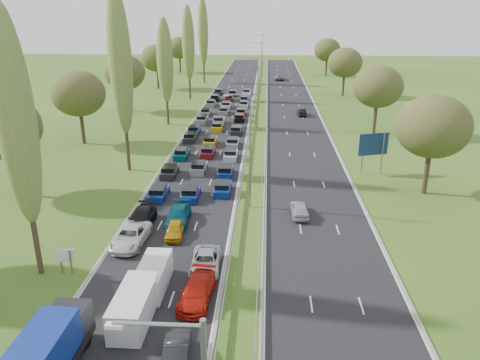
# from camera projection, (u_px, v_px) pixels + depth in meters

# --- Properties ---
(ground) EXTENTS (260.00, 260.00, 0.00)m
(ground) POSITION_uv_depth(u_px,v_px,m) (258.00, 124.00, 83.91)
(ground) COLOR #325219
(ground) RESTS_ON ground
(near_carriageway) EXTENTS (10.50, 215.00, 0.04)m
(near_carriageway) POSITION_uv_depth(u_px,v_px,m) (222.00, 121.00, 86.62)
(near_carriageway) COLOR black
(near_carriageway) RESTS_ON ground
(far_carriageway) EXTENTS (10.50, 215.00, 0.04)m
(far_carriageway) POSITION_uv_depth(u_px,v_px,m) (295.00, 122.00, 85.89)
(far_carriageway) COLOR black
(far_carriageway) RESTS_ON ground
(central_reservation) EXTENTS (2.36, 215.00, 0.32)m
(central_reservation) POSITION_uv_depth(u_px,v_px,m) (258.00, 118.00, 86.06)
(central_reservation) COLOR gray
(central_reservation) RESTS_ON ground
(lamp_columns) EXTENTS (0.18, 140.18, 12.00)m
(lamp_columns) POSITION_uv_depth(u_px,v_px,m) (258.00, 93.00, 79.96)
(lamp_columns) COLOR gray
(lamp_columns) RESTS_ON ground
(poplar_row) EXTENTS (2.80, 127.80, 22.44)m
(poplar_row) POSITION_uv_depth(u_px,v_px,m) (149.00, 60.00, 69.40)
(poplar_row) COLOR #2D2116
(poplar_row) RESTS_ON ground
(woodland_left) EXTENTS (8.00, 166.00, 11.10)m
(woodland_left) POSITION_uv_depth(u_px,v_px,m) (69.00, 98.00, 66.41)
(woodland_left) COLOR #2D2116
(woodland_left) RESTS_ON ground
(woodland_right) EXTENTS (8.00, 153.00, 11.10)m
(woodland_right) POSITION_uv_depth(u_px,v_px,m) (391.00, 96.00, 67.71)
(woodland_right) COLOR #2D2116
(woodland_right) RESTS_ON ground
(traffic_queue_fill) EXTENTS (8.95, 69.63, 0.80)m
(traffic_queue_fill) POSITION_uv_depth(u_px,v_px,m) (219.00, 125.00, 81.67)
(traffic_queue_fill) COLOR navy
(traffic_queue_fill) RESTS_ON ground
(near_car_2) EXTENTS (2.90, 5.73, 1.55)m
(near_car_2) POSITION_uv_depth(u_px,v_px,m) (131.00, 236.00, 41.16)
(near_car_2) COLOR silver
(near_car_2) RESTS_ON near_carriageway
(near_car_3) EXTENTS (2.35, 5.51, 1.59)m
(near_car_3) POSITION_uv_depth(u_px,v_px,m) (141.00, 218.00, 44.61)
(near_car_3) COLOR black
(near_car_3) RESTS_ON near_carriageway
(near_car_7) EXTENTS (2.23, 5.21, 1.50)m
(near_car_7) POSITION_uv_depth(u_px,v_px,m) (178.00, 215.00, 45.38)
(near_car_7) COLOR #054250
(near_car_7) RESTS_ON near_carriageway
(near_car_8) EXTENTS (1.78, 3.96, 1.32)m
(near_car_8) POSITION_uv_depth(u_px,v_px,m) (175.00, 229.00, 42.69)
(near_car_8) COLOR #AA800B
(near_car_8) RESTS_ON near_carriageway
(near_car_9) EXTENTS (1.75, 4.28, 1.38)m
(near_car_9) POSITION_uv_depth(u_px,v_px,m) (176.00, 355.00, 27.25)
(near_car_9) COLOR black
(near_car_9) RESTS_ON near_carriageway
(near_car_10) EXTENTS (2.39, 5.05, 1.39)m
(near_car_10) POSITION_uv_depth(u_px,v_px,m) (205.00, 262.00, 37.21)
(near_car_10) COLOR #9FA3A8
(near_car_10) RESTS_ON near_carriageway
(near_car_11) EXTENTS (2.54, 5.38, 1.52)m
(near_car_11) POSITION_uv_depth(u_px,v_px,m) (197.00, 291.00, 33.20)
(near_car_11) COLOR #AA150A
(near_car_11) RESTS_ON near_carriageway
(far_car_0) EXTENTS (1.88, 4.28, 1.44)m
(far_car_0) POSITION_uv_depth(u_px,v_px,m) (299.00, 209.00, 46.88)
(far_car_0) COLOR #A1A4AB
(far_car_0) RESTS_ON far_carriageway
(far_car_1) EXTENTS (1.69, 4.25, 1.37)m
(far_car_1) POSITION_uv_depth(u_px,v_px,m) (302.00, 112.00, 90.58)
(far_car_1) COLOR black
(far_car_1) RESTS_ON far_carriageway
(far_car_2) EXTENTS (2.72, 5.72, 1.58)m
(far_car_2) POSITION_uv_depth(u_px,v_px,m) (280.00, 77.00, 135.14)
(far_car_2) COLOR slate
(far_car_2) RESTS_ON far_carriageway
(blue_lorry) EXTENTS (2.26, 8.12, 3.43)m
(blue_lorry) POSITION_uv_depth(u_px,v_px,m) (47.00, 355.00, 25.70)
(blue_lorry) COLOR black
(blue_lorry) RESTS_ON near_carriageway
(white_van_front) EXTENTS (2.18, 5.57, 2.24)m
(white_van_front) POSITION_uv_depth(u_px,v_px,m) (135.00, 305.00, 31.12)
(white_van_front) COLOR silver
(white_van_front) RESTS_ON near_carriageway
(white_van_rear) EXTENTS (1.98, 5.05, 2.03)m
(white_van_rear) POSITION_uv_depth(u_px,v_px,m) (154.00, 274.00, 34.86)
(white_van_rear) COLOR silver
(white_van_rear) RESTS_ON near_carriageway
(info_sign) EXTENTS (1.48, 0.47, 2.10)m
(info_sign) POSITION_uv_depth(u_px,v_px,m) (65.00, 258.00, 36.46)
(info_sign) COLOR gray
(info_sign) RESTS_ON ground
(direction_sign) EXTENTS (3.83, 1.33, 5.20)m
(direction_sign) POSITION_uv_depth(u_px,v_px,m) (373.00, 146.00, 57.99)
(direction_sign) COLOR gray
(direction_sign) RESTS_ON ground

